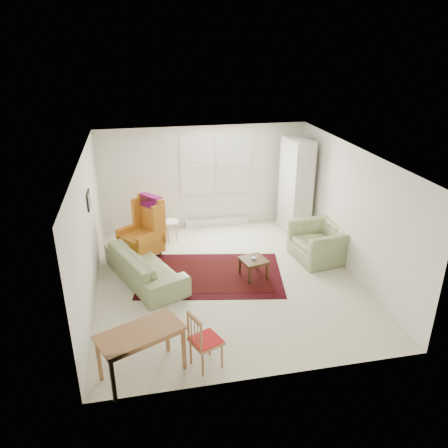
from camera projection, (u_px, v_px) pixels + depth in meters
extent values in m
cube|color=beige|center=(227.00, 279.00, 8.60)|extent=(5.00, 5.50, 0.01)
cube|color=white|center=(227.00, 154.00, 7.61)|extent=(5.00, 5.50, 0.01)
cube|color=white|center=(204.00, 177.00, 10.58)|extent=(5.00, 0.04, 2.50)
cube|color=white|center=(271.00, 301.00, 5.63)|extent=(5.00, 0.04, 2.50)
cube|color=white|center=(88.00, 231.00, 7.65)|extent=(0.04, 5.50, 2.50)
cube|color=white|center=(352.00, 211.00, 8.56)|extent=(0.04, 5.50, 2.50)
cube|color=white|center=(216.00, 165.00, 10.50)|extent=(1.72, 0.06, 1.42)
cube|color=white|center=(216.00, 165.00, 10.50)|extent=(1.60, 0.02, 1.30)
cube|color=silver|center=(217.00, 222.00, 11.02)|extent=(1.60, 0.12, 0.18)
cube|color=black|center=(89.00, 200.00, 7.94)|extent=(0.03, 0.42, 0.32)
cube|color=#9B9447|center=(89.00, 200.00, 7.95)|extent=(0.01, 0.34, 0.24)
imported|color=gray|center=(145.00, 260.00, 8.42)|extent=(1.60, 2.30, 0.86)
imported|color=gray|center=(320.00, 240.00, 9.22)|extent=(1.15, 1.27, 0.89)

